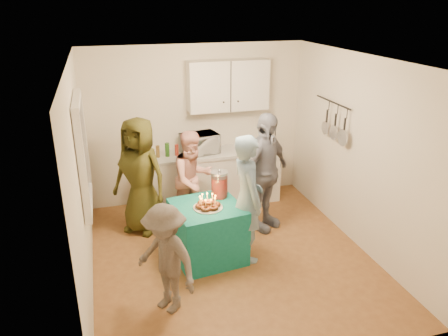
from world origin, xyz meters
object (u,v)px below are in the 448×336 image
object	(u,v)px
man_birthday	(247,198)
child_near_left	(166,259)
punch_jar	(219,185)
woman_back_left	(140,176)
party_table	(208,232)
woman_back_center	(193,179)
counter	(213,179)
microwave	(200,143)
woman_back_right	(264,173)

from	to	relation	value
man_birthday	child_near_left	world-z (taller)	man_birthday
punch_jar	woman_back_left	size ratio (longest dim) A/B	0.20
party_table	woman_back_center	distance (m)	1.01
woman_back_left	man_birthday	bearing A→B (deg)	-2.29
woman_back_left	child_near_left	xyz separation A→B (m)	(0.06, -1.90, -0.23)
counter	party_table	world-z (taller)	counter
woman_back_left	child_near_left	size ratio (longest dim) A/B	1.35
man_birthday	punch_jar	bearing A→B (deg)	36.58
microwave	woman_back_left	world-z (taller)	woman_back_left
punch_jar	child_near_left	distance (m)	1.47
child_near_left	woman_back_right	bearing A→B (deg)	95.59
woman_back_right	party_table	bearing A→B (deg)	176.80
man_birthday	counter	bearing A→B (deg)	-1.76
woman_back_left	woman_back_center	world-z (taller)	woman_back_left
punch_jar	woman_back_center	size ratio (longest dim) A/B	0.23
microwave	party_table	distance (m)	1.78
microwave	woman_back_center	distance (m)	0.79
counter	man_birthday	distance (m)	1.79
microwave	woman_back_left	xyz separation A→B (m)	(-1.02, -0.61, -0.21)
child_near_left	man_birthday	bearing A→B (deg)	87.62
counter	punch_jar	xyz separation A→B (m)	(-0.28, -1.39, 0.50)
man_birthday	woman_back_left	xyz separation A→B (m)	(-1.24, 1.13, 0.01)
party_table	microwave	bearing A→B (deg)	80.09
man_birthday	child_near_left	xyz separation A→B (m)	(-1.18, -0.77, -0.22)
microwave	man_birthday	bearing A→B (deg)	-93.85
punch_jar	woman_back_center	xyz separation A→B (m)	(-0.20, 0.72, -0.19)
party_table	child_near_left	xyz separation A→B (m)	(-0.68, -0.89, 0.26)
man_birthday	woman_back_center	distance (m)	1.17
punch_jar	child_near_left	bearing A→B (deg)	-129.21
punch_jar	child_near_left	world-z (taller)	child_near_left
punch_jar	woman_back_right	distance (m)	0.84
party_table	punch_jar	size ratio (longest dim) A/B	2.50
microwave	child_near_left	size ratio (longest dim) A/B	0.45
counter	woman_back_left	size ratio (longest dim) A/B	1.27
microwave	woman_back_center	world-z (taller)	woman_back_center
counter	party_table	size ratio (longest dim) A/B	2.59
woman_back_left	child_near_left	distance (m)	1.91
party_table	woman_back_right	world-z (taller)	woman_back_right
microwave	man_birthday	size ratio (longest dim) A/B	0.34
counter	woman_back_right	size ratio (longest dim) A/B	1.24
counter	man_birthday	size ratio (longest dim) A/B	1.29
man_birthday	woman_back_left	bearing A→B (deg)	45.98
party_table	counter	bearing A→B (deg)	72.72
counter	woman_back_center	size ratio (longest dim) A/B	1.48
counter	child_near_left	distance (m)	2.78
counter	woman_back_left	bearing A→B (deg)	-153.91
punch_jar	man_birthday	size ratio (longest dim) A/B	0.20
woman_back_center	woman_back_right	size ratio (longest dim) A/B	0.84
microwave	woman_back_right	bearing A→B (deg)	-66.92
counter	party_table	distance (m)	1.69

